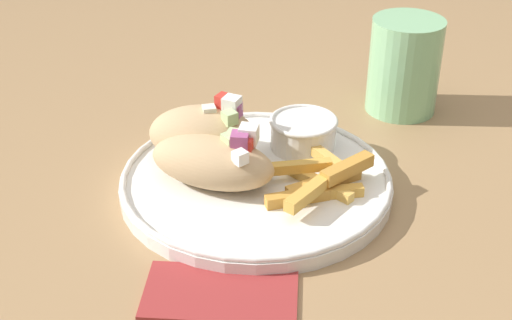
# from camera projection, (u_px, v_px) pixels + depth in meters

# --- Properties ---
(table) EXTENTS (1.41, 1.41, 0.70)m
(table) POSITION_uv_depth(u_px,v_px,m) (288.00, 240.00, 0.73)
(table) COLOR #9E7A51
(table) RESTS_ON ground_plane
(napkin) EXTENTS (0.14, 0.10, 0.00)m
(napkin) POSITION_uv_depth(u_px,v_px,m) (216.00, 291.00, 0.58)
(napkin) COLOR maroon
(napkin) RESTS_ON table
(plate) EXTENTS (0.27, 0.27, 0.02)m
(plate) POSITION_uv_depth(u_px,v_px,m) (256.00, 181.00, 0.70)
(plate) COLOR white
(plate) RESTS_ON table
(pita_sandwich_near) EXTENTS (0.13, 0.07, 0.06)m
(pita_sandwich_near) POSITION_uv_depth(u_px,v_px,m) (214.00, 161.00, 0.68)
(pita_sandwich_near) COLOR tan
(pita_sandwich_near) RESTS_ON plate
(pita_sandwich_far) EXTENTS (0.12, 0.10, 0.07)m
(pita_sandwich_far) POSITION_uv_depth(u_px,v_px,m) (203.00, 133.00, 0.72)
(pita_sandwich_far) COLOR tan
(pita_sandwich_far) RESTS_ON plate
(fries_pile) EXTENTS (0.11, 0.12, 0.03)m
(fries_pile) POSITION_uv_depth(u_px,v_px,m) (319.00, 180.00, 0.67)
(fries_pile) COLOR gold
(fries_pile) RESTS_ON plate
(sauce_ramekin) EXTENTS (0.07, 0.07, 0.03)m
(sauce_ramekin) POSITION_uv_depth(u_px,v_px,m) (303.00, 131.00, 0.74)
(sauce_ramekin) COLOR white
(sauce_ramekin) RESTS_ON plate
(water_glass) EXTENTS (0.08, 0.08, 0.11)m
(water_glass) POSITION_uv_depth(u_px,v_px,m) (404.00, 70.00, 0.83)
(water_glass) COLOR #8CCC93
(water_glass) RESTS_ON table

